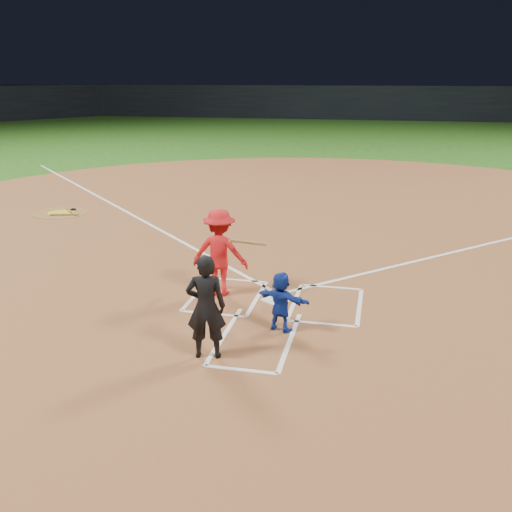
% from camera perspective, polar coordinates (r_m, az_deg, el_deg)
% --- Properties ---
extents(ground, '(120.00, 120.00, 0.00)m').
position_cam_1_polar(ground, '(10.99, 1.98, -4.46)').
color(ground, '#1F5014').
rests_on(ground, ground).
extents(home_plate_dirt, '(28.00, 28.00, 0.01)m').
position_cam_1_polar(home_plate_dirt, '(16.65, 5.77, 3.18)').
color(home_plate_dirt, brown).
rests_on(home_plate_dirt, ground).
extents(stadium_wall_far, '(80.00, 1.20, 3.20)m').
position_cam_1_polar(stadium_wall_far, '(58.11, 11.00, 14.81)').
color(stadium_wall_far, black).
rests_on(stadium_wall_far, ground).
extents(home_plate, '(0.60, 0.60, 0.02)m').
position_cam_1_polar(home_plate, '(10.99, 1.98, -4.36)').
color(home_plate, white).
rests_on(home_plate, home_plate_dirt).
extents(on_deck_circle, '(1.70, 1.70, 0.01)m').
position_cam_1_polar(on_deck_circle, '(18.94, -18.93, 4.11)').
color(on_deck_circle, brown).
rests_on(on_deck_circle, home_plate_dirt).
extents(on_deck_logo, '(0.80, 0.80, 0.00)m').
position_cam_1_polar(on_deck_logo, '(18.93, -18.93, 4.13)').
color(on_deck_logo, gold).
rests_on(on_deck_logo, on_deck_circle).
extents(on_deck_bat_a, '(0.57, 0.70, 0.06)m').
position_cam_1_polar(on_deck_bat_a, '(19.06, -18.17, 4.38)').
color(on_deck_bat_a, '#905C34').
rests_on(on_deck_bat_a, on_deck_circle).
extents(on_deck_bat_c, '(0.82, 0.30, 0.06)m').
position_cam_1_polar(on_deck_bat_c, '(18.52, -18.62, 3.98)').
color(on_deck_bat_c, olive).
rests_on(on_deck_bat_c, on_deck_circle).
extents(bat_weight_donut, '(0.19, 0.19, 0.05)m').
position_cam_1_polar(bat_weight_donut, '(19.16, -17.82, 4.46)').
color(bat_weight_donut, black).
rests_on(bat_weight_donut, on_deck_circle).
extents(catcher, '(1.01, 0.61, 1.04)m').
position_cam_1_polar(catcher, '(9.54, 2.51, -4.58)').
color(catcher, '#1330A0').
rests_on(catcher, home_plate_dirt).
extents(umpire, '(0.67, 0.51, 1.63)m').
position_cam_1_polar(umpire, '(8.58, -5.02, -5.09)').
color(umpire, black).
rests_on(umpire, home_plate_dirt).
extents(chalk_markings, '(28.35, 17.32, 0.01)m').
position_cam_1_polar(chalk_markings, '(15.96, 5.46, 2.59)').
color(chalk_markings, white).
rests_on(chalk_markings, home_plate_dirt).
extents(batter_at_plate, '(1.46, 0.81, 1.70)m').
position_cam_1_polar(batter_at_plate, '(11.03, -3.64, 0.36)').
color(batter_at_plate, red).
rests_on(batter_at_plate, home_plate_dirt).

